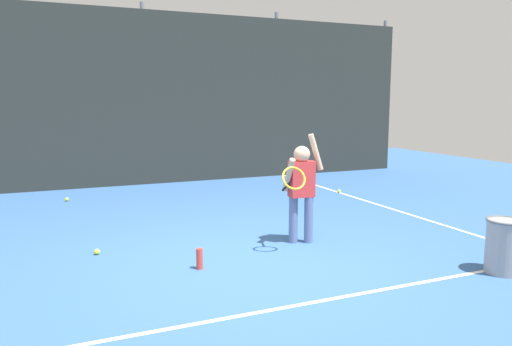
{
  "coord_description": "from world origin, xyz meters",
  "views": [
    {
      "loc": [
        -1.96,
        -4.77,
        1.75
      ],
      "look_at": [
        0.45,
        0.83,
        0.85
      ],
      "focal_mm": 34.56,
      "sensor_mm": 36.0,
      "label": 1
    }
  ],
  "objects_px": {
    "water_bottle": "(200,259)",
    "tennis_ball_1": "(339,191)",
    "tennis_ball_0": "(97,252)",
    "tennis_player": "(301,185)",
    "ball_hopper": "(504,246)",
    "tennis_ball_3": "(67,199)"
  },
  "relations": [
    {
      "from": "water_bottle",
      "to": "tennis_ball_1",
      "type": "distance_m",
      "value": 4.81
    },
    {
      "from": "water_bottle",
      "to": "tennis_ball_0",
      "type": "bearing_deg",
      "value": 135.48
    },
    {
      "from": "tennis_player",
      "to": "ball_hopper",
      "type": "bearing_deg",
      "value": -46.79
    },
    {
      "from": "ball_hopper",
      "to": "tennis_ball_1",
      "type": "distance_m",
      "value": 4.51
    },
    {
      "from": "water_bottle",
      "to": "tennis_ball_0",
      "type": "relative_size",
      "value": 3.33
    },
    {
      "from": "water_bottle",
      "to": "tennis_ball_3",
      "type": "bearing_deg",
      "value": 104.72
    },
    {
      "from": "tennis_player",
      "to": "water_bottle",
      "type": "distance_m",
      "value": 1.61
    },
    {
      "from": "ball_hopper",
      "to": "tennis_ball_0",
      "type": "distance_m",
      "value": 4.4
    },
    {
      "from": "ball_hopper",
      "to": "tennis_ball_0",
      "type": "height_order",
      "value": "ball_hopper"
    },
    {
      "from": "ball_hopper",
      "to": "water_bottle",
      "type": "height_order",
      "value": "ball_hopper"
    },
    {
      "from": "tennis_ball_0",
      "to": "tennis_ball_3",
      "type": "xyz_separation_m",
      "value": [
        -0.18,
        3.36,
        0.0
      ]
    },
    {
      "from": "water_bottle",
      "to": "tennis_ball_1",
      "type": "bearing_deg",
      "value": 39.82
    },
    {
      "from": "tennis_ball_1",
      "to": "tennis_player",
      "type": "bearing_deg",
      "value": -130.51
    },
    {
      "from": "tennis_player",
      "to": "tennis_ball_0",
      "type": "bearing_deg",
      "value": 172.94
    },
    {
      "from": "ball_hopper",
      "to": "tennis_ball_1",
      "type": "relative_size",
      "value": 8.52
    },
    {
      "from": "ball_hopper",
      "to": "water_bottle",
      "type": "relative_size",
      "value": 2.55
    },
    {
      "from": "tennis_player",
      "to": "tennis_ball_3",
      "type": "xyz_separation_m",
      "value": [
        -2.55,
        3.86,
        -0.69
      ]
    },
    {
      "from": "water_bottle",
      "to": "tennis_ball_1",
      "type": "height_order",
      "value": "water_bottle"
    },
    {
      "from": "tennis_ball_1",
      "to": "tennis_ball_0",
      "type": "bearing_deg",
      "value": -155.1
    },
    {
      "from": "tennis_player",
      "to": "ball_hopper",
      "type": "distance_m",
      "value": 2.29
    },
    {
      "from": "tennis_player",
      "to": "tennis_ball_3",
      "type": "relative_size",
      "value": 20.46
    },
    {
      "from": "ball_hopper",
      "to": "tennis_ball_1",
      "type": "bearing_deg",
      "value": 78.88
    }
  ]
}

